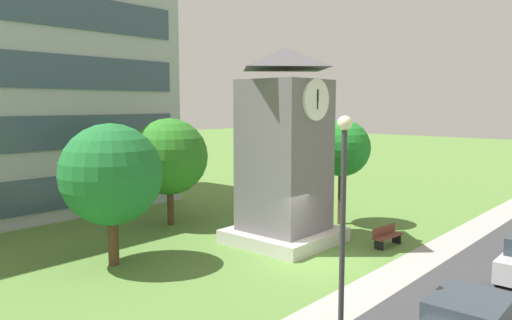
# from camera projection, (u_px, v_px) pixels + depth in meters

# --- Properties ---
(ground_plane) EXTENTS (160.00, 160.00, 0.00)m
(ground_plane) POSITION_uv_depth(u_px,v_px,m) (313.00, 263.00, 19.54)
(ground_plane) COLOR #567F38
(kerb_strip) EXTENTS (120.00, 1.60, 0.01)m
(kerb_strip) POSITION_uv_depth(u_px,v_px,m) (384.00, 281.00, 17.53)
(kerb_strip) COLOR #9E9E99
(kerb_strip) RESTS_ON ground
(clock_tower) EXTENTS (4.38, 4.38, 8.79)m
(clock_tower) POSITION_uv_depth(u_px,v_px,m) (285.00, 158.00, 22.13)
(clock_tower) COLOR slate
(clock_tower) RESTS_ON ground
(park_bench) EXTENTS (1.84, 0.65, 0.88)m
(park_bench) POSITION_uv_depth(u_px,v_px,m) (387.00, 236.00, 21.83)
(park_bench) COLOR brown
(park_bench) RESTS_ON ground
(street_lamp) EXTENTS (0.36, 0.36, 6.02)m
(street_lamp) POSITION_uv_depth(u_px,v_px,m) (343.00, 208.00, 12.15)
(street_lamp) COLOR #333338
(street_lamp) RESTS_ON ground
(tree_by_building) EXTENTS (3.96, 3.96, 5.58)m
(tree_by_building) POSITION_uv_depth(u_px,v_px,m) (170.00, 157.00, 25.38)
(tree_by_building) COLOR #513823
(tree_by_building) RESTS_ON ground
(tree_near_tower) EXTENTS (3.95, 3.95, 5.58)m
(tree_near_tower) POSITION_uv_depth(u_px,v_px,m) (111.00, 175.00, 18.92)
(tree_near_tower) COLOR #513823
(tree_near_tower) RESTS_ON ground
(tree_streetside) EXTENTS (2.96, 2.96, 5.51)m
(tree_streetside) POSITION_uv_depth(u_px,v_px,m) (342.00, 149.00, 25.53)
(tree_streetside) COLOR #513823
(tree_streetside) RESTS_ON ground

